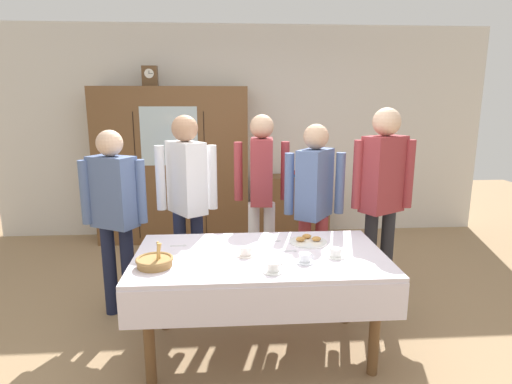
# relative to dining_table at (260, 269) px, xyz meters

# --- Properties ---
(ground_plane) EXTENTS (12.00, 12.00, 0.00)m
(ground_plane) POSITION_rel_dining_table_xyz_m (0.00, 0.23, -0.64)
(ground_plane) COLOR #997A56
(ground_plane) RESTS_ON ground
(back_wall) EXTENTS (6.40, 0.10, 2.70)m
(back_wall) POSITION_rel_dining_table_xyz_m (0.00, 2.88, 0.71)
(back_wall) COLOR silver
(back_wall) RESTS_ON ground
(dining_table) EXTENTS (1.73, 0.95, 0.74)m
(dining_table) POSITION_rel_dining_table_xyz_m (0.00, 0.00, 0.00)
(dining_table) COLOR brown
(dining_table) RESTS_ON ground
(wall_cabinet) EXTENTS (1.87, 0.46, 1.93)m
(wall_cabinet) POSITION_rel_dining_table_xyz_m (-0.90, 2.59, 0.33)
(wall_cabinet) COLOR brown
(wall_cabinet) RESTS_ON ground
(mantel_clock) EXTENTS (0.18, 0.11, 0.24)m
(mantel_clock) POSITION_rel_dining_table_xyz_m (-1.13, 2.59, 1.42)
(mantel_clock) COLOR brown
(mantel_clock) RESTS_ON wall_cabinet
(bookshelf_low) EXTENTS (0.92, 0.35, 0.80)m
(bookshelf_low) POSITION_rel_dining_table_xyz_m (0.64, 2.64, -0.23)
(bookshelf_low) COLOR brown
(bookshelf_low) RESTS_ON ground
(book_stack) EXTENTS (0.17, 0.22, 0.06)m
(book_stack) POSITION_rel_dining_table_xyz_m (0.64, 2.64, 0.20)
(book_stack) COLOR #2D5184
(book_stack) RESTS_ON bookshelf_low
(tea_cup_far_left) EXTENTS (0.13, 0.13, 0.06)m
(tea_cup_far_left) POSITION_rel_dining_table_xyz_m (-0.10, 0.00, 0.13)
(tea_cup_far_left) COLOR white
(tea_cup_far_left) RESTS_ON dining_table
(tea_cup_near_right) EXTENTS (0.13, 0.13, 0.06)m
(tea_cup_near_right) POSITION_rel_dining_table_xyz_m (0.28, -0.15, 0.13)
(tea_cup_near_right) COLOR white
(tea_cup_near_right) RESTS_ON dining_table
(tea_cup_far_right) EXTENTS (0.13, 0.13, 0.06)m
(tea_cup_far_right) POSITION_rel_dining_table_xyz_m (0.06, -0.29, 0.13)
(tea_cup_far_right) COLOR white
(tea_cup_far_right) RESTS_ON dining_table
(tea_cup_mid_right) EXTENTS (0.13, 0.13, 0.06)m
(tea_cup_mid_right) POSITION_rel_dining_table_xyz_m (0.51, -0.06, 0.13)
(tea_cup_mid_right) COLOR white
(tea_cup_mid_right) RESTS_ON dining_table
(bread_basket) EXTENTS (0.24, 0.24, 0.16)m
(bread_basket) POSITION_rel_dining_table_xyz_m (-0.69, -0.15, 0.13)
(bread_basket) COLOR #9E7542
(bread_basket) RESTS_ON dining_table
(pastry_plate) EXTENTS (0.28, 0.28, 0.05)m
(pastry_plate) POSITION_rel_dining_table_xyz_m (0.38, 0.24, 0.11)
(pastry_plate) COLOR white
(pastry_plate) RESTS_ON dining_table
(spoon_near_left) EXTENTS (0.12, 0.02, 0.01)m
(spoon_near_left) POSITION_rel_dining_table_xyz_m (0.14, 0.29, 0.10)
(spoon_near_left) COLOR silver
(spoon_near_left) RESTS_ON dining_table
(spoon_back_edge) EXTENTS (0.12, 0.02, 0.01)m
(spoon_back_edge) POSITION_rel_dining_table_xyz_m (0.22, 0.07, 0.10)
(spoon_back_edge) COLOR silver
(spoon_back_edge) RESTS_ON dining_table
(spoon_far_right) EXTENTS (0.12, 0.02, 0.01)m
(spoon_far_right) POSITION_rel_dining_table_xyz_m (-0.56, 0.23, 0.10)
(spoon_far_right) COLOR silver
(spoon_far_right) RESTS_ON dining_table
(person_beside_shelf) EXTENTS (0.52, 0.41, 1.58)m
(person_beside_shelf) POSITION_rel_dining_table_xyz_m (0.53, 0.77, 0.32)
(person_beside_shelf) COLOR #933338
(person_beside_shelf) RESTS_ON ground
(person_behind_table_right) EXTENTS (0.52, 0.38, 1.65)m
(person_behind_table_right) POSITION_rel_dining_table_xyz_m (0.10, 1.17, 0.37)
(person_behind_table_right) COLOR silver
(person_behind_table_right) RESTS_ON ground
(person_near_right_end) EXTENTS (0.52, 0.35, 1.55)m
(person_near_right_end) POSITION_rel_dining_table_xyz_m (-1.13, 0.65, 0.30)
(person_near_right_end) COLOR #191E38
(person_near_right_end) RESTS_ON ground
(person_by_cabinet) EXTENTS (0.52, 0.41, 1.66)m
(person_by_cabinet) POSITION_rel_dining_table_xyz_m (-0.57, 0.86, 0.37)
(person_by_cabinet) COLOR #191E38
(person_by_cabinet) RESTS_ON ground
(person_behind_table_left) EXTENTS (0.52, 0.35, 1.72)m
(person_behind_table_left) POSITION_rel_dining_table_xyz_m (1.08, 0.67, 0.42)
(person_behind_table_left) COLOR #232328
(person_behind_table_left) RESTS_ON ground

